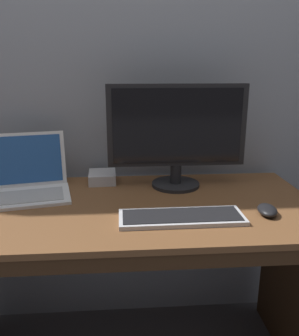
# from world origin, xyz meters

# --- Properties ---
(desk) EXTENTS (1.44, 0.70, 0.77)m
(desk) POSITION_xyz_m (0.00, -0.01, 0.54)
(desk) COLOR brown
(desk) RESTS_ON ground
(laptop_white) EXTENTS (0.37, 0.34, 0.23)m
(laptop_white) POSITION_xyz_m (-0.40, 0.14, 0.82)
(laptop_white) COLOR white
(laptop_white) RESTS_ON desk
(external_monitor) EXTENTS (0.58, 0.21, 0.43)m
(external_monitor) POSITION_xyz_m (0.21, 0.18, 1.00)
(external_monitor) COLOR black
(external_monitor) RESTS_ON desk
(wired_keyboard) EXTENTS (0.43, 0.15, 0.02)m
(wired_keyboard) POSITION_xyz_m (0.18, -0.15, 0.78)
(wired_keyboard) COLOR #BCBCC1
(wired_keyboard) RESTS_ON desk
(computer_mouse) EXTENTS (0.08, 0.11, 0.03)m
(computer_mouse) POSITION_xyz_m (0.49, -0.13, 0.78)
(computer_mouse) COLOR black
(computer_mouse) RESTS_ON desk
(external_drive_box) EXTENTS (0.12, 0.14, 0.05)m
(external_drive_box) POSITION_xyz_m (-0.11, 0.27, 0.79)
(external_drive_box) COLOR silver
(external_drive_box) RESTS_ON desk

